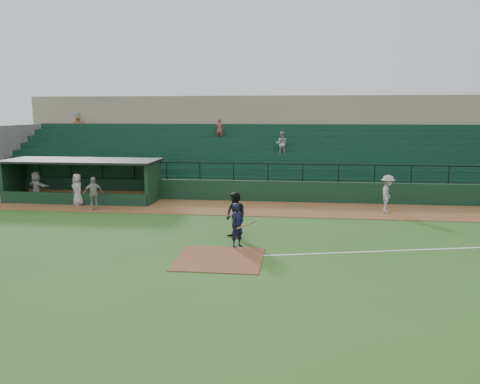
# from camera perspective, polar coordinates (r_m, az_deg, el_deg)

# --- Properties ---
(ground) EXTENTS (90.00, 90.00, 0.00)m
(ground) POSITION_cam_1_polar(r_m,az_deg,el_deg) (17.76, -1.94, -7.13)
(ground) COLOR #28541B
(ground) RESTS_ON ground
(warning_track) EXTENTS (40.00, 4.00, 0.03)m
(warning_track) POSITION_cam_1_polar(r_m,az_deg,el_deg) (25.46, 0.81, -1.96)
(warning_track) COLOR brown
(warning_track) RESTS_ON ground
(home_plate_dirt) EXTENTS (3.00, 3.00, 0.03)m
(home_plate_dirt) POSITION_cam_1_polar(r_m,az_deg,el_deg) (16.82, -2.47, -8.06)
(home_plate_dirt) COLOR brown
(home_plate_dirt) RESTS_ON ground
(foul_line) EXTENTS (17.49, 4.44, 0.01)m
(foul_line) POSITION_cam_1_polar(r_m,az_deg,el_deg) (19.48, 22.76, -6.38)
(foul_line) COLOR white
(foul_line) RESTS_ON ground
(stadium_structure) EXTENTS (38.00, 13.08, 6.40)m
(stadium_structure) POSITION_cam_1_polar(r_m,az_deg,el_deg) (33.49, 2.35, 4.77)
(stadium_structure) COLOR black
(stadium_structure) RESTS_ON ground
(dugout) EXTENTS (8.90, 3.20, 2.42)m
(dugout) POSITION_cam_1_polar(r_m,az_deg,el_deg) (29.37, -18.13, 1.72)
(dugout) COLOR black
(dugout) RESTS_ON ground
(batter_at_plate) EXTENTS (1.14, 0.75, 1.72)m
(batter_at_plate) POSITION_cam_1_polar(r_m,az_deg,el_deg) (18.05, -0.29, -4.04)
(batter_at_plate) COLOR black
(batter_at_plate) RESTS_ON ground
(umpire) EXTENTS (1.18, 1.16, 1.92)m
(umpire) POSITION_cam_1_polar(r_m,az_deg,el_deg) (19.22, -0.52, -2.88)
(umpire) COLOR black
(umpire) RESTS_ON ground
(runner) EXTENTS (1.03, 1.40, 1.94)m
(runner) POSITION_cam_1_polar(r_m,az_deg,el_deg) (25.27, 17.41, -0.22)
(runner) COLOR #A09B96
(runner) RESTS_ON warning_track
(dugout_player_a) EXTENTS (1.09, 0.91, 1.75)m
(dugout_player_a) POSITION_cam_1_polar(r_m,az_deg,el_deg) (26.04, -17.32, -0.15)
(dugout_player_a) COLOR #9D9892
(dugout_player_a) RESTS_ON warning_track
(dugout_player_b) EXTENTS (1.02, 0.98, 1.76)m
(dugout_player_b) POSITION_cam_1_polar(r_m,az_deg,el_deg) (27.56, -19.05, 0.29)
(dugout_player_b) COLOR #A7A19C
(dugout_player_b) RESTS_ON warning_track
(dugout_player_c) EXTENTS (1.72, 1.20, 1.78)m
(dugout_player_c) POSITION_cam_1_polar(r_m,az_deg,el_deg) (29.26, -23.34, 0.56)
(dugout_player_c) COLOR gray
(dugout_player_c) RESTS_ON warning_track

